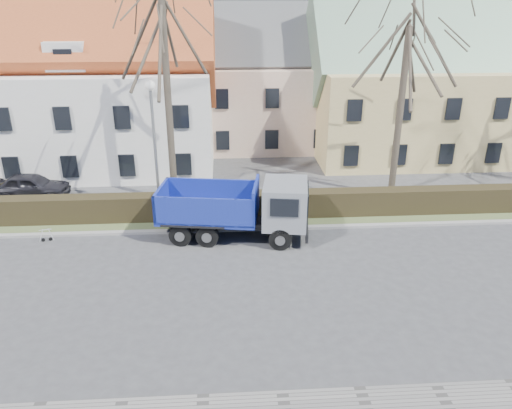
{
  "coord_description": "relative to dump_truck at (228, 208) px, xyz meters",
  "views": [
    {
      "loc": [
        0.77,
        -16.88,
        10.41
      ],
      "look_at": [
        2.14,
        3.95,
        1.6
      ],
      "focal_mm": 35.0,
      "sensor_mm": 36.0,
      "label": 1
    }
  ],
  "objects": [
    {
      "name": "tree_1",
      "position": [
        -2.87,
        4.5,
        4.91
      ],
      "size": [
        9.2,
        9.2,
        12.65
      ],
      "primitive_type": null,
      "color": "#3F362B",
      "rests_on": "ground"
    },
    {
      "name": "ground",
      "position": [
        -0.87,
        -4.0,
        -1.42
      ],
      "size": [
        120.0,
        120.0,
        0.0
      ],
      "primitive_type": "plane",
      "color": "#3C3C3F"
    },
    {
      "name": "building_pink",
      "position": [
        3.13,
        16.0,
        2.58
      ],
      "size": [
        10.8,
        8.8,
        8.0
      ],
      "primitive_type": null,
      "color": "beige",
      "rests_on": "ground"
    },
    {
      "name": "hedge",
      "position": [
        -0.87,
        2.0,
        -0.77
      ],
      "size": [
        60.0,
        0.9,
        1.3
      ],
      "primitive_type": "cube",
      "color": "black",
      "rests_on": "ground"
    },
    {
      "name": "curb_far",
      "position": [
        -0.87,
        0.6,
        -1.36
      ],
      "size": [
        80.0,
        0.3,
        0.12
      ],
      "primitive_type": "cube",
      "color": "gray",
      "rests_on": "ground"
    },
    {
      "name": "cart_frame",
      "position": [
        -8.52,
        0.01,
        -1.08
      ],
      "size": [
        0.81,
        0.58,
        0.67
      ],
      "primitive_type": null,
      "rotation": [
        0.0,
        0.0,
        0.24
      ],
      "color": "silver",
      "rests_on": "ground"
    },
    {
      "name": "tree_2",
      "position": [
        9.13,
        4.5,
        4.08
      ],
      "size": [
        8.0,
        8.0,
        11.0
      ],
      "primitive_type": null,
      "color": "#3F362B",
      "rests_on": "ground"
    },
    {
      "name": "streetlight",
      "position": [
        -3.5,
        3.0,
        1.99
      ],
      "size": [
        0.53,
        0.53,
        6.81
      ],
      "primitive_type": null,
      "color": "gray",
      "rests_on": "ground"
    },
    {
      "name": "parked_car_a",
      "position": [
        -10.78,
        5.55,
        -0.72
      ],
      "size": [
        4.15,
        1.83,
        1.39
      ],
      "primitive_type": "imported",
      "rotation": [
        0.0,
        0.0,
        1.52
      ],
      "color": "black",
      "rests_on": "ground"
    },
    {
      "name": "building_white",
      "position": [
        -13.87,
        12.0,
        3.33
      ],
      "size": [
        26.8,
        10.8,
        9.5
      ],
      "primitive_type": null,
      "color": "silver",
      "rests_on": "ground"
    },
    {
      "name": "building_yellow",
      "position": [
        15.13,
        13.0,
        2.83
      ],
      "size": [
        18.8,
        10.8,
        8.5
      ],
      "primitive_type": null,
      "color": "tan",
      "rests_on": "ground"
    },
    {
      "name": "dump_truck",
      "position": [
        0.0,
        0.0,
        0.0
      ],
      "size": [
        7.41,
        3.68,
        2.84
      ],
      "primitive_type": null,
      "rotation": [
        0.0,
        0.0,
        -0.15
      ],
      "color": "navy",
      "rests_on": "ground"
    },
    {
      "name": "grass_strip",
      "position": [
        -0.87,
        2.2,
        -1.37
      ],
      "size": [
        80.0,
        3.0,
        0.1
      ],
      "primitive_type": "cube",
      "color": "#495832",
      "rests_on": "ground"
    }
  ]
}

